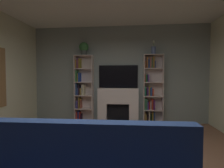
{
  "coord_description": "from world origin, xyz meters",
  "views": [
    {
      "loc": [
        0.38,
        -2.33,
        1.37
      ],
      "look_at": [
        0.0,
        1.16,
        1.21
      ],
      "focal_mm": 27.93,
      "sensor_mm": 36.0,
      "label": 1
    }
  ],
  "objects_px": {
    "fireplace": "(118,104)",
    "vase_with_flowers": "(154,50)",
    "bookshelf_right": "(151,91)",
    "tv": "(118,77)",
    "potted_plant": "(84,48)",
    "bookshelf_left": "(83,89)"
  },
  "relations": [
    {
      "from": "tv",
      "to": "potted_plant",
      "type": "height_order",
      "value": "potted_plant"
    },
    {
      "from": "fireplace",
      "to": "vase_with_flowers",
      "type": "xyz_separation_m",
      "value": [
        1.02,
        -0.03,
        1.59
      ]
    },
    {
      "from": "potted_plant",
      "to": "tv",
      "type": "bearing_deg",
      "value": 6.72
    },
    {
      "from": "bookshelf_right",
      "to": "potted_plant",
      "type": "bearing_deg",
      "value": -178.62
    },
    {
      "from": "vase_with_flowers",
      "to": "fireplace",
      "type": "bearing_deg",
      "value": 178.24
    },
    {
      "from": "tv",
      "to": "potted_plant",
      "type": "xyz_separation_m",
      "value": [
        -1.02,
        -0.12,
        0.85
      ]
    },
    {
      "from": "fireplace",
      "to": "potted_plant",
      "type": "relative_size",
      "value": 3.36
    },
    {
      "from": "fireplace",
      "to": "bookshelf_right",
      "type": "distance_m",
      "value": 1.05
    },
    {
      "from": "bookshelf_right",
      "to": "fireplace",
      "type": "bearing_deg",
      "value": -179.04
    },
    {
      "from": "tv",
      "to": "bookshelf_right",
      "type": "xyz_separation_m",
      "value": [
        0.96,
        -0.07,
        -0.41
      ]
    },
    {
      "from": "tv",
      "to": "fireplace",
      "type": "bearing_deg",
      "value": -90.0
    },
    {
      "from": "fireplace",
      "to": "vase_with_flowers",
      "type": "distance_m",
      "value": 1.88
    },
    {
      "from": "bookshelf_right",
      "to": "tv",
      "type": "bearing_deg",
      "value": 175.73
    },
    {
      "from": "potted_plant",
      "to": "vase_with_flowers",
      "type": "height_order",
      "value": "vase_with_flowers"
    },
    {
      "from": "fireplace",
      "to": "bookshelf_left",
      "type": "height_order",
      "value": "bookshelf_left"
    },
    {
      "from": "fireplace",
      "to": "bookshelf_left",
      "type": "bearing_deg",
      "value": 179.27
    },
    {
      "from": "bookshelf_left",
      "to": "bookshelf_right",
      "type": "relative_size",
      "value": 1.0
    },
    {
      "from": "tv",
      "to": "vase_with_flowers",
      "type": "bearing_deg",
      "value": -6.7
    },
    {
      "from": "tv",
      "to": "bookshelf_left",
      "type": "height_order",
      "value": "bookshelf_left"
    },
    {
      "from": "fireplace",
      "to": "bookshelf_right",
      "type": "height_order",
      "value": "bookshelf_right"
    },
    {
      "from": "vase_with_flowers",
      "to": "bookshelf_right",
      "type": "bearing_deg",
      "value": 138.21
    },
    {
      "from": "bookshelf_left",
      "to": "vase_with_flowers",
      "type": "bearing_deg",
      "value": -1.23
    }
  ]
}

